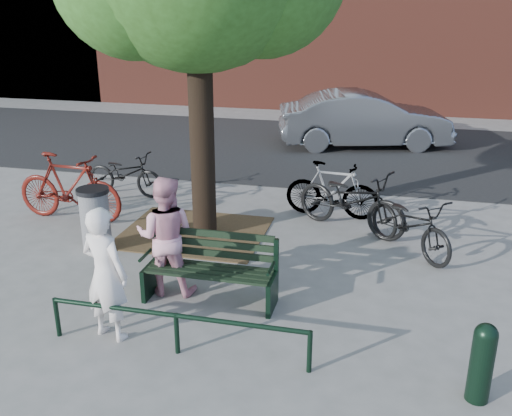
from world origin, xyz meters
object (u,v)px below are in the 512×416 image
(person_left, at_px, (105,274))
(parked_car, at_px, (364,119))
(bicycle_c, at_px, (351,200))
(bollard, at_px, (482,360))
(litter_bin, at_px, (95,219))
(park_bench, at_px, (211,266))
(person_right, at_px, (166,236))

(person_left, height_order, parked_car, person_left)
(bicycle_c, bearing_deg, parked_car, 28.63)
(bollard, relative_size, litter_bin, 0.84)
(park_bench, height_order, parked_car, parked_car)
(person_right, bearing_deg, bicycle_c, -136.19)
(park_bench, relative_size, bollard, 2.02)
(person_right, bearing_deg, parked_car, -110.77)
(person_left, bearing_deg, litter_bin, -44.79)
(person_right, height_order, litter_bin, person_right)
(person_right, xyz_separation_m, litter_bin, (-1.62, 1.04, -0.30))
(person_left, bearing_deg, bollard, -169.04)
(person_left, relative_size, bicycle_c, 0.78)
(parked_car, bearing_deg, bicycle_c, 166.73)
(person_right, distance_m, parked_car, 9.20)
(bollard, bearing_deg, litter_bin, 155.96)
(litter_bin, xyz_separation_m, parked_car, (3.70, 7.92, 0.23))
(person_right, relative_size, litter_bin, 1.60)
(person_left, height_order, litter_bin, person_left)
(person_right, distance_m, bicycle_c, 3.61)
(person_left, xyz_separation_m, litter_bin, (-1.37, 2.24, -0.29))
(bollard, relative_size, bicycle_c, 0.41)
(person_right, bearing_deg, litter_bin, -40.33)
(bicycle_c, distance_m, parked_car, 6.15)
(parked_car, bearing_deg, person_right, 152.19)
(bicycle_c, height_order, parked_car, parked_car)
(person_left, distance_m, bicycle_c, 4.73)
(bicycle_c, bearing_deg, bollard, -131.94)
(park_bench, bearing_deg, litter_bin, 153.96)
(bollard, distance_m, litter_bin, 5.99)
(person_right, bearing_deg, bollard, 152.27)
(person_right, distance_m, litter_bin, 1.95)
(parked_car, bearing_deg, litter_bin, 140.23)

